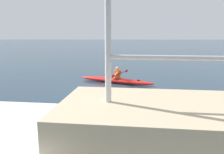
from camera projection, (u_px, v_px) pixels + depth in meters
name	position (u px, v px, depth m)	size (l,w,h in m)	color
ground_plane	(111.00, 91.00, 13.04)	(160.00, 160.00, 0.00)	#233847
kayak	(116.00, 80.00, 15.00)	(4.75, 2.67, 0.32)	red
kayaker	(118.00, 73.00, 14.86)	(1.08, 2.20, 0.72)	#E04C14
sailboat_outer_mooring	(145.00, 154.00, 4.81)	(11.19, 4.30, 15.71)	white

